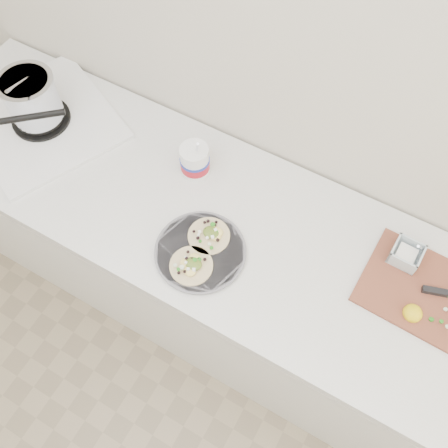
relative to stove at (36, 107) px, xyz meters
The scene contains 5 objects.
counter 0.96m from the stove, ahead, with size 2.44×0.66×0.90m.
stove is the anchor object (origin of this frame).
taco_plate 0.81m from the stove, 12.49° to the right, with size 0.29×0.29×0.04m.
tub 0.62m from the stove, ahead, with size 0.10×0.10×0.23m.
cutboard 1.47m from the stove, ahead, with size 0.42×0.30×0.07m.
Camera 1 is at (0.40, 0.70, 2.33)m, focal length 40.00 mm.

